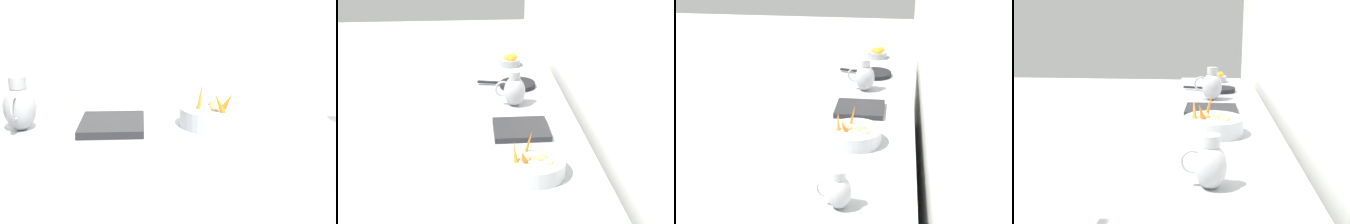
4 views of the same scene
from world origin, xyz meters
TOP-DOWN VIEW (x-y plane):
  - tile_wall_left at (-1.95, 0.28)m, footprint 0.10×8.33m
  - prep_counter at (-1.48, -0.22)m, footprint 0.71×3.36m
  - vegetable_colander at (-1.47, 0.17)m, footprint 0.32×0.32m
  - orange_bowl at (-1.50, -1.63)m, footprint 0.19×0.19m
  - metal_pitcher_tall at (-1.45, -0.73)m, footprint 0.21×0.15m
  - metal_pitcher_short at (-1.46, 0.86)m, footprint 0.17×0.12m
  - counter_sink_basin at (-1.46, -0.31)m, footprint 0.34×0.30m
  - skillet_on_counter at (-1.51, -1.10)m, footprint 0.45×0.28m

SIDE VIEW (x-z plane):
  - prep_counter at x=-1.48m, z-range 0.00..0.89m
  - skillet_on_counter at x=-1.51m, z-range 0.89..0.93m
  - counter_sink_basin at x=-1.46m, z-range 0.89..0.93m
  - orange_bowl at x=-1.50m, z-range 0.89..0.99m
  - vegetable_colander at x=-1.47m, z-range 0.83..1.05m
  - metal_pitcher_short at x=-1.46m, z-range 0.88..1.09m
  - metal_pitcher_tall at x=-1.45m, z-range 0.88..1.13m
  - tile_wall_left at x=-1.95m, z-range 0.00..3.00m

